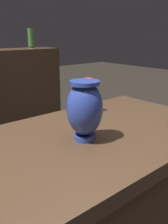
{
  "coord_description": "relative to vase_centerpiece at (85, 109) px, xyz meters",
  "views": [
    {
      "loc": [
        -0.56,
        -0.66,
        1.17
      ],
      "look_at": [
        -0.01,
        -0.01,
        0.9
      ],
      "focal_mm": 39.78,
      "sensor_mm": 36.0,
      "label": 1
    }
  ],
  "objects": [
    {
      "name": "shelf_vase_far_right",
      "position": [
        1.06,
        2.25,
        0.19
      ],
      "size": [
        0.09,
        0.09,
        0.24
      ],
      "color": "#477A38",
      "rests_on": "back_display_shelf"
    },
    {
      "name": "display_plinth",
      "position": [
        0.02,
        0.03,
        -0.51
      ],
      "size": [
        1.2,
        0.64,
        0.8
      ],
      "color": "#422D1E",
      "rests_on": "ground_plane"
    },
    {
      "name": "vase_centerpiece",
      "position": [
        0.0,
        0.0,
        0.0
      ],
      "size": [
        0.13,
        0.13,
        0.22
      ],
      "color": "#2D429E",
      "rests_on": "display_plinth"
    },
    {
      "name": "vase_left_accent",
      "position": [
        0.23,
        0.24,
        -0.06
      ],
      "size": [
        0.08,
        0.08,
        0.17
      ],
      "color": "red",
      "rests_on": "display_plinth"
    }
  ]
}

